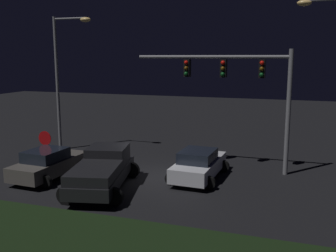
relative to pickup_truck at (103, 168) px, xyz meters
name	(u,v)px	position (x,y,z in m)	size (l,w,h in m)	color
ground_plane	(151,176)	(1.43, 2.53, -1.00)	(80.00, 80.00, 0.00)	black
grass_median	(70,239)	(1.43, -5.07, -0.95)	(22.71, 4.19, 0.10)	black
pickup_truck	(103,168)	(0.00, 0.00, 0.00)	(3.69, 5.71, 1.80)	black
car_sedan	(199,164)	(3.87, 2.91, -0.26)	(2.60, 4.47, 1.51)	silver
car_sedan_far	(49,164)	(-3.42, 0.62, -0.26)	(2.63, 4.48, 1.51)	#514C47
traffic_signal_gantry	(241,80)	(5.57, 5.05, 3.90)	(8.32, 0.56, 6.50)	slate
street_lamp_left	(64,68)	(-5.93, 6.12, 4.39)	(2.69, 0.44, 8.60)	slate
stop_sign	(45,143)	(-4.17, 1.44, 0.56)	(0.76, 0.08, 2.23)	slate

